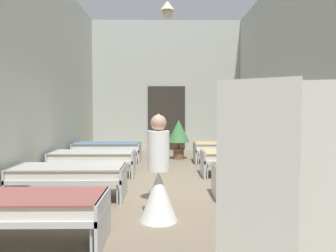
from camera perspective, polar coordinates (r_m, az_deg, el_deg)
name	(u,v)px	position (r m, az deg, el deg)	size (l,w,h in m)	color
ground_plane	(169,188)	(6.72, 0.17, -10.78)	(6.15, 12.33, 0.10)	#7A6B56
room_shell	(168,71)	(7.81, 0.03, 9.54)	(5.95, 11.93, 4.86)	#B2B7AD
bed_left_row_0	(21,207)	(4.17, -24.22, -12.74)	(1.90, 0.84, 0.57)	#B7BCC1
bed_right_row_0	(323,206)	(4.25, 25.42, -12.43)	(1.90, 0.84, 0.57)	#B7BCC1
bed_left_row_1	(69,174)	(5.91, -16.81, -7.97)	(1.90, 0.84, 0.57)	#B7BCC1
bed_right_row_1	(270,173)	(5.97, 17.28, -7.86)	(1.90, 0.84, 0.57)	#B7BCC1
bed_left_row_2	(93,157)	(7.73, -12.90, -5.34)	(1.90, 0.84, 0.57)	#B7BCC1
bed_right_row_2	(243,157)	(7.78, 12.93, -5.29)	(1.90, 0.84, 0.57)	#B7BCC1
bed_left_row_3	(107,148)	(9.58, -10.51, -3.71)	(1.90, 0.84, 0.57)	#B7BCC1
bed_right_row_3	(227,147)	(9.62, 10.24, -3.68)	(1.90, 0.84, 0.57)	#B7BCC1
nurse_near_aisle	(159,183)	(4.58, -1.65, -9.88)	(0.52, 0.52, 1.49)	white
potted_plant	(179,133)	(10.10, 1.85, -1.24)	(0.68, 0.68, 1.22)	brown
privacy_screen	(335,244)	(1.99, 26.98, -17.87)	(1.23, 0.27, 1.70)	silver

